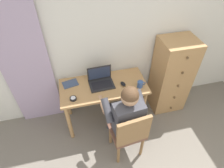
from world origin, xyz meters
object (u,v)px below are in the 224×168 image
desk (104,91)px  chair (129,132)px  laptop (101,81)px  computer_mouse (123,84)px  dresser (171,76)px  coffee_mug (140,84)px  desk_clock (73,99)px  person_seated (124,112)px  notebook_pad (70,84)px

desk → chair: bearing=-74.7°
laptop → computer_mouse: (0.30, -0.10, -0.04)m
dresser → coffee_mug: bearing=-160.2°
laptop → desk_clock: size_ratio=3.90×
chair → desk_clock: (-0.62, 0.51, 0.25)m
person_seated → computer_mouse: (0.11, 0.44, 0.07)m
notebook_pad → coffee_mug: bearing=-28.9°
desk_clock → notebook_pad: 0.31m
desk → person_seated: person_seated is taller
notebook_pad → coffee_mug: 0.99m
coffee_mug → notebook_pad: bearing=163.1°
person_seated → coffee_mug: bearing=46.4°
chair → computer_mouse: (0.09, 0.62, 0.25)m
notebook_pad → laptop: bearing=-23.7°
laptop → notebook_pad: bearing=168.3°
dresser → desk_clock: bearing=-171.1°
chair → laptop: (-0.21, 0.73, 0.29)m
person_seated → coffee_mug: (0.33, 0.34, 0.10)m
chair → notebook_pad: bearing=127.9°
desk_clock → coffee_mug: bearing=1.3°
desk → desk_clock: size_ratio=13.59×
person_seated → desk_clock: bearing=151.8°
person_seated → chair: bearing=-84.7°
chair → desk: bearing=105.3°
desk → laptop: bearing=113.2°
dresser → coffee_mug: size_ratio=10.58×
laptop → person_seated: bearing=-70.7°
computer_mouse → desk_clock: computer_mouse is taller
laptop → coffee_mug: size_ratio=2.93×
dresser → chair: dresser is taller
chair → computer_mouse: chair is taller
laptop → desk_clock: laptop is taller
dresser → laptop: (-1.13, -0.02, 0.16)m
desk → desk_clock: desk_clock is taller
person_seated → desk_clock: 0.69m
laptop → coffee_mug: 0.55m
dresser → notebook_pad: (-1.55, 0.07, 0.11)m
person_seated → computer_mouse: size_ratio=12.14×
person_seated → notebook_pad: person_seated is taller
desk → dresser: dresser is taller
dresser → computer_mouse: (-0.83, -0.12, 0.12)m
chair → coffee_mug: size_ratio=7.46×
dresser → notebook_pad: 1.56m
desk → coffee_mug: (0.49, -0.14, 0.16)m
coffee_mug → chair: bearing=-120.5°
laptop → notebook_pad: laptop is taller
desk → dresser: 1.11m
computer_mouse → coffee_mug: (0.22, -0.10, 0.03)m
laptop → computer_mouse: laptop is taller
desk → coffee_mug: coffee_mug is taller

